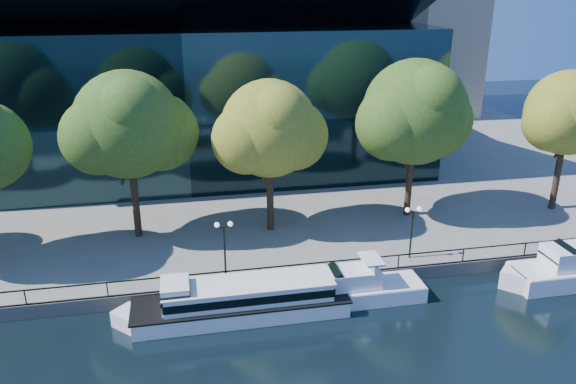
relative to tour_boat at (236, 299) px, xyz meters
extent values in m
plane|color=black|center=(1.91, -0.81, -1.21)|extent=(160.00, 160.00, 0.00)
cube|color=slate|center=(1.91, 35.69, -0.71)|extent=(90.00, 67.00, 1.00)
cube|color=#47443F|center=(1.91, 2.24, -0.71)|extent=(90.00, 0.25, 1.00)
cube|color=black|center=(1.91, 2.44, 0.74)|extent=(88.20, 0.08, 0.08)
cube|color=black|center=(1.91, 2.44, 0.24)|extent=(0.07, 0.07, 0.90)
cube|color=black|center=(-2.09, 31.19, 6.79)|extent=(50.00, 24.00, 16.00)
cube|color=black|center=(-2.09, 27.19, 16.29)|extent=(50.00, 17.14, 7.86)
cube|color=white|center=(0.34, 0.00, -0.68)|extent=(13.55, 3.29, 1.06)
cube|color=black|center=(0.34, 0.00, -0.13)|extent=(13.82, 3.36, 0.12)
cube|color=white|center=(-6.43, 0.00, -0.68)|extent=(2.72, 2.72, 1.06)
cube|color=white|center=(0.83, 0.00, 0.48)|extent=(10.57, 2.70, 1.16)
cube|color=black|center=(0.83, 0.00, 0.53)|extent=(10.70, 2.76, 0.53)
cube|color=white|center=(0.83, 0.00, 1.11)|extent=(10.84, 2.83, 0.10)
cube|color=white|center=(-3.72, 0.00, 0.77)|extent=(1.74, 2.30, 1.74)
cube|color=black|center=(-3.72, 0.00, 0.96)|extent=(1.79, 2.37, 0.68)
cube|color=white|center=(7.95, 0.37, -0.67)|extent=(9.49, 2.71, 1.09)
cube|color=white|center=(3.20, 0.37, -0.67)|extent=(2.08, 2.08, 1.09)
cube|color=white|center=(7.95, 0.37, -0.11)|extent=(9.30, 2.66, 0.07)
cube|color=white|center=(7.47, 0.37, 0.55)|extent=(4.27, 2.03, 1.18)
cube|color=black|center=(6.24, 0.37, 0.64)|extent=(1.87, 1.95, 1.48)
cube|color=white|center=(9.09, 0.37, 1.41)|extent=(0.23, 2.12, 0.72)
cube|color=white|center=(9.09, 0.37, 1.77)|extent=(1.27, 2.12, 0.14)
cube|color=white|center=(19.55, -0.36, -0.56)|extent=(2.40, 2.40, 1.30)
cube|color=white|center=(23.96, -0.36, 0.91)|extent=(4.40, 2.28, 1.41)
cube|color=black|center=(22.68, -0.36, 1.01)|extent=(1.99, 2.19, 1.64)
cylinder|color=black|center=(-6.57, 11.48, 3.44)|extent=(0.56, 0.56, 7.32)
cylinder|color=black|center=(-6.07, 11.68, 6.32)|extent=(1.17, 1.77, 3.66)
cylinder|color=black|center=(-6.97, 11.18, 6.06)|extent=(1.08, 1.22, 3.27)
sphere|color=#2E4E18|center=(-6.57, 11.48, 8.93)|extent=(8.13, 8.13, 8.13)
sphere|color=#2E4E18|center=(-4.34, 12.70, 7.92)|extent=(6.09, 6.09, 6.09)
sphere|color=#2E4E18|center=(-8.60, 10.67, 8.32)|extent=(5.69, 5.69, 5.69)
sphere|color=#2E4E18|center=(-6.16, 9.86, 10.35)|extent=(4.88, 4.88, 4.88)
cylinder|color=black|center=(4.04, 10.71, 3.19)|extent=(0.56, 0.56, 6.81)
cylinder|color=black|center=(4.54, 10.91, 5.87)|extent=(1.11, 1.67, 3.42)
cylinder|color=black|center=(3.64, 10.41, 5.63)|extent=(1.02, 1.16, 3.05)
sphere|color=olive|center=(4.04, 10.71, 8.30)|extent=(7.62, 7.62, 7.62)
sphere|color=olive|center=(6.13, 11.85, 7.35)|extent=(5.72, 5.72, 5.72)
sphere|color=olive|center=(2.13, 9.95, 7.73)|extent=(5.33, 5.33, 5.33)
sphere|color=olive|center=(4.42, 9.18, 9.64)|extent=(4.57, 4.57, 4.57)
cylinder|color=black|center=(16.26, 11.43, 3.43)|extent=(0.56, 0.56, 7.29)
cylinder|color=black|center=(16.76, 11.63, 6.30)|extent=(1.17, 1.76, 3.65)
cylinder|color=black|center=(15.86, 11.13, 6.04)|extent=(1.07, 1.21, 3.26)
sphere|color=#2E4E18|center=(16.26, 11.43, 8.90)|extent=(8.69, 8.69, 8.69)
sphere|color=#2E4E18|center=(18.65, 12.74, 7.82)|extent=(6.52, 6.52, 6.52)
sphere|color=#2E4E18|center=(14.08, 10.56, 8.25)|extent=(6.08, 6.08, 6.08)
sphere|color=#2E4E18|center=(16.69, 9.69, 10.42)|extent=(5.21, 5.21, 5.21)
cylinder|color=black|center=(29.67, 10.28, 3.28)|extent=(0.56, 0.56, 6.99)
cylinder|color=black|center=(30.17, 10.48, 6.03)|extent=(1.13, 1.70, 3.50)
cylinder|color=black|center=(29.27, 9.98, 5.78)|extent=(1.04, 1.18, 3.13)
sphere|color=olive|center=(29.67, 10.28, 8.52)|extent=(7.22, 7.22, 7.22)
sphere|color=olive|center=(27.86, 9.56, 7.98)|extent=(5.05, 5.05, 5.05)
cylinder|color=black|center=(-0.30, 3.69, 1.59)|extent=(0.14, 0.14, 3.60)
cube|color=black|center=(-0.30, 3.69, 3.44)|extent=(0.90, 0.06, 0.06)
sphere|color=white|center=(-0.75, 3.69, 3.64)|extent=(0.36, 0.36, 0.36)
sphere|color=white|center=(0.15, 3.69, 3.64)|extent=(0.36, 0.36, 0.36)
cylinder|color=black|center=(13.30, 3.69, 1.59)|extent=(0.14, 0.14, 3.60)
cube|color=black|center=(13.30, 3.69, 3.44)|extent=(0.90, 0.06, 0.06)
sphere|color=white|center=(12.85, 3.69, 3.64)|extent=(0.36, 0.36, 0.36)
sphere|color=white|center=(13.75, 3.69, 3.64)|extent=(0.36, 0.36, 0.36)
camera|label=1|loc=(-2.74, -31.03, 19.00)|focal=35.00mm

